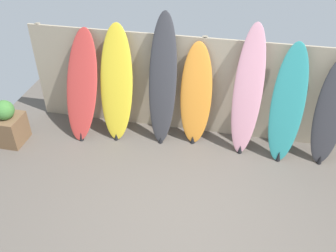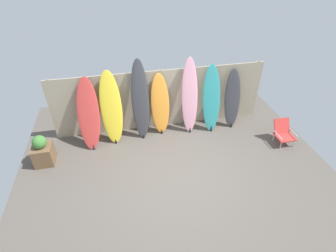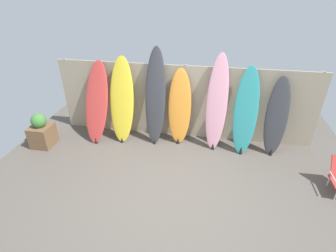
# 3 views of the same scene
# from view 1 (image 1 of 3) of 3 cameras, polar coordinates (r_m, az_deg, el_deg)

# --- Properties ---
(ground) EXTENTS (7.68, 7.68, 0.00)m
(ground) POSITION_cam_1_polar(r_m,az_deg,el_deg) (5.48, 1.91, -12.79)
(ground) COLOR #5B544C
(fence_back) EXTENTS (6.08, 0.11, 1.80)m
(fence_back) POSITION_cam_1_polar(r_m,az_deg,el_deg) (6.47, 5.19, 5.91)
(fence_back) COLOR tan
(fence_back) RESTS_ON ground
(surfboard_red_0) EXTENTS (0.66, 0.81, 1.86)m
(surfboard_red_0) POSITION_cam_1_polar(r_m,az_deg,el_deg) (6.59, -13.02, 5.87)
(surfboard_red_0) COLOR #D13D38
(surfboard_red_0) RESTS_ON ground
(surfboard_yellow_1) EXTENTS (0.57, 0.58, 1.99)m
(surfboard_yellow_1) POSITION_cam_1_polar(r_m,az_deg,el_deg) (6.40, -7.88, 6.27)
(surfboard_yellow_1) COLOR yellow
(surfboard_yellow_1) RESTS_ON ground
(surfboard_charcoal_2) EXTENTS (0.49, 0.52, 2.23)m
(surfboard_charcoal_2) POSITION_cam_1_polar(r_m,az_deg,el_deg) (6.18, -0.83, 6.77)
(surfboard_charcoal_2) COLOR #38383D
(surfboard_charcoal_2) RESTS_ON ground
(surfboard_orange_3) EXTENTS (0.55, 0.43, 1.78)m
(surfboard_orange_3) POSITION_cam_1_polar(r_m,az_deg,el_deg) (6.27, 4.28, 4.69)
(surfboard_orange_3) COLOR orange
(surfboard_orange_3) RESTS_ON ground
(surfboard_pink_4) EXTENTS (0.49, 0.54, 2.15)m
(surfboard_pink_4) POSITION_cam_1_polar(r_m,az_deg,el_deg) (6.09, 12.05, 4.96)
(surfboard_pink_4) COLOR pink
(surfboard_pink_4) RESTS_ON ground
(surfboard_teal_5) EXTENTS (0.54, 0.55, 1.93)m
(surfboard_teal_5) POSITION_cam_1_polar(r_m,az_deg,el_deg) (6.15, 17.75, 2.97)
(surfboard_teal_5) COLOR teal
(surfboard_teal_5) RESTS_ON ground
(surfboard_charcoal_6) EXTENTS (0.51, 0.50, 1.75)m
(surfboard_charcoal_6) POSITION_cam_1_polar(r_m,az_deg,el_deg) (6.34, 23.49, 1.75)
(surfboard_charcoal_6) COLOR #38383D
(surfboard_charcoal_6) RESTS_ON ground
(planter_box) EXTENTS (0.46, 0.50, 0.82)m
(planter_box) POSITION_cam_1_polar(r_m,az_deg,el_deg) (7.01, -23.14, 0.18)
(planter_box) COLOR brown
(planter_box) RESTS_ON ground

